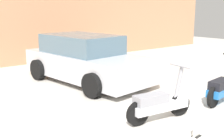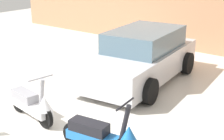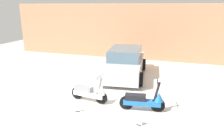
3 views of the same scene
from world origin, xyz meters
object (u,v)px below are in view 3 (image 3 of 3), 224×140
(scooter_front_left, at_px, (90,92))
(placard_near_right_scooter, at_px, (139,121))
(scooter_front_right, at_px, (144,100))
(car_rear_left, at_px, (125,63))
(placard_near_left_scooter, at_px, (78,108))

(scooter_front_left, relative_size, placard_near_right_scooter, 5.88)
(scooter_front_right, xyz_separation_m, car_rear_left, (-1.61, 3.61, 0.29))
(car_rear_left, distance_m, placard_near_left_scooter, 4.43)
(scooter_front_right, distance_m, placard_near_left_scooter, 2.29)
(car_rear_left, xyz_separation_m, placard_near_left_scooter, (-0.54, -4.36, -0.56))
(placard_near_left_scooter, relative_size, placard_near_right_scooter, 1.00)
(scooter_front_right, relative_size, car_rear_left, 0.36)
(scooter_front_right, relative_size, placard_near_left_scooter, 6.00)
(scooter_front_left, bearing_deg, car_rear_left, 90.96)
(scooter_front_left, bearing_deg, placard_near_right_scooter, -20.32)
(scooter_front_right, height_order, car_rear_left, car_rear_left)
(scooter_front_left, bearing_deg, scooter_front_right, 4.31)
(scooter_front_left, distance_m, placard_near_left_scooter, 0.93)
(scooter_front_left, height_order, scooter_front_right, scooter_front_right)
(scooter_front_left, distance_m, car_rear_left, 3.52)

